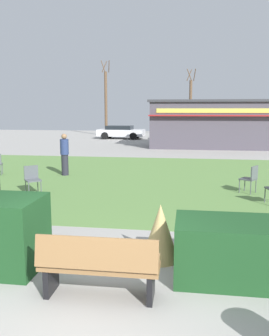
{
  "coord_description": "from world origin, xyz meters",
  "views": [
    {
      "loc": [
        1.3,
        -4.41,
        2.64
      ],
      "look_at": [
        0.05,
        4.12,
        1.23
      ],
      "focal_mm": 38.28,
      "sensor_mm": 36.0,
      "label": 1
    }
  ],
  "objects_px": {
    "park_bench": "(99,266)",
    "person_strolling": "(65,154)",
    "food_kiosk": "(217,124)",
    "cafe_chair_north": "(32,177)",
    "parked_car_center_slot": "(178,132)",
    "tree_right_bg": "(190,107)",
    "tree_center_bg": "(106,102)",
    "parked_car_west_slot": "(121,132)",
    "cafe_chair_east": "(251,177)"
  },
  "relations": [
    {
      "from": "parked_car_west_slot",
      "to": "tree_center_bg",
      "type": "height_order",
      "value": "tree_center_bg"
    },
    {
      "from": "parked_car_west_slot",
      "to": "tree_center_bg",
      "type": "distance_m",
      "value": 4.91
    },
    {
      "from": "cafe_chair_north",
      "to": "tree_right_bg",
      "type": "relative_size",
      "value": 0.14
    },
    {
      "from": "cafe_chair_east",
      "to": "tree_right_bg",
      "type": "bearing_deg",
      "value": 94.18
    },
    {
      "from": "park_bench",
      "to": "parked_car_center_slot",
      "type": "xyz_separation_m",
      "value": [
        0.41,
        27.66,
        0.16
      ]
    },
    {
      "from": "cafe_chair_east",
      "to": "person_strolling",
      "type": "bearing_deg",
      "value": 162.3
    },
    {
      "from": "park_bench",
      "to": "parked_car_center_slot",
      "type": "relative_size",
      "value": 0.4
    },
    {
      "from": "cafe_chair_north",
      "to": "tree_right_bg",
      "type": "height_order",
      "value": "tree_right_bg"
    },
    {
      "from": "food_kiosk",
      "to": "person_strolling",
      "type": "relative_size",
      "value": 5.58
    },
    {
      "from": "food_kiosk",
      "to": "person_strolling",
      "type": "height_order",
      "value": "food_kiosk"
    },
    {
      "from": "person_strolling",
      "to": "parked_car_center_slot",
      "type": "height_order",
      "value": "person_strolling"
    },
    {
      "from": "tree_center_bg",
      "to": "park_bench",
      "type": "bearing_deg",
      "value": -77.38
    },
    {
      "from": "food_kiosk",
      "to": "cafe_chair_north",
      "type": "height_order",
      "value": "food_kiosk"
    },
    {
      "from": "parked_car_center_slot",
      "to": "park_bench",
      "type": "bearing_deg",
      "value": -90.86
    },
    {
      "from": "person_strolling",
      "to": "cafe_chair_east",
      "type": "bearing_deg",
      "value": 32.81
    },
    {
      "from": "park_bench",
      "to": "food_kiosk",
      "type": "relative_size",
      "value": 0.18
    },
    {
      "from": "cafe_chair_north",
      "to": "person_strolling",
      "type": "distance_m",
      "value": 3.3
    },
    {
      "from": "tree_center_bg",
      "to": "parked_car_center_slot",
      "type": "bearing_deg",
      "value": -25.32
    },
    {
      "from": "tree_right_bg",
      "to": "food_kiosk",
      "type": "bearing_deg",
      "value": -79.83
    },
    {
      "from": "tree_right_bg",
      "to": "parked_car_center_slot",
      "type": "bearing_deg",
      "value": -105.39
    },
    {
      "from": "food_kiosk",
      "to": "parked_car_west_slot",
      "type": "height_order",
      "value": "food_kiosk"
    },
    {
      "from": "cafe_chair_north",
      "to": "tree_center_bg",
      "type": "bearing_deg",
      "value": 97.57
    },
    {
      "from": "food_kiosk",
      "to": "person_strolling",
      "type": "distance_m",
      "value": 13.96
    },
    {
      "from": "tree_center_bg",
      "to": "person_strolling",
      "type": "bearing_deg",
      "value": -81.5
    },
    {
      "from": "cafe_chair_east",
      "to": "tree_right_bg",
      "type": "height_order",
      "value": "tree_right_bg"
    },
    {
      "from": "person_strolling",
      "to": "parked_car_center_slot",
      "type": "relative_size",
      "value": 0.39
    },
    {
      "from": "park_bench",
      "to": "parked_car_west_slot",
      "type": "distance_m",
      "value": 28.09
    },
    {
      "from": "cafe_chair_east",
      "to": "person_strolling",
      "type": "relative_size",
      "value": 0.53
    },
    {
      "from": "person_strolling",
      "to": "parked_car_west_slot",
      "type": "relative_size",
      "value": 0.4
    },
    {
      "from": "park_bench",
      "to": "person_strolling",
      "type": "relative_size",
      "value": 1.01
    },
    {
      "from": "cafe_chair_north",
      "to": "parked_car_center_slot",
      "type": "bearing_deg",
      "value": 79.49
    },
    {
      "from": "cafe_chair_north",
      "to": "parked_car_center_slot",
      "type": "xyz_separation_m",
      "value": [
        4.04,
        21.76,
        0.12
      ]
    },
    {
      "from": "tree_right_bg",
      "to": "parked_car_west_slot",
      "type": "bearing_deg",
      "value": -149.37
    },
    {
      "from": "parked_car_west_slot",
      "to": "cafe_chair_north",
      "type": "bearing_deg",
      "value": -86.85
    },
    {
      "from": "cafe_chair_east",
      "to": "parked_car_west_slot",
      "type": "distance_m",
      "value": 22.19
    },
    {
      "from": "cafe_chair_north",
      "to": "tree_center_bg",
      "type": "xyz_separation_m",
      "value": [
        -3.36,
        25.26,
        2.82
      ]
    },
    {
      "from": "person_strolling",
      "to": "park_bench",
      "type": "bearing_deg",
      "value": -17.57
    },
    {
      "from": "food_kiosk",
      "to": "tree_right_bg",
      "type": "distance_m",
      "value": 10.33
    },
    {
      "from": "parked_car_center_slot",
      "to": "person_strolling",
      "type": "bearing_deg",
      "value": -102.54
    },
    {
      "from": "park_bench",
      "to": "tree_right_bg",
      "type": "bearing_deg",
      "value": 87.38
    },
    {
      "from": "park_bench",
      "to": "tree_center_bg",
      "type": "relative_size",
      "value": 0.23
    },
    {
      "from": "cafe_chair_north",
      "to": "tree_center_bg",
      "type": "relative_size",
      "value": 0.12
    },
    {
      "from": "food_kiosk",
      "to": "person_strolling",
      "type": "xyz_separation_m",
      "value": [
        -6.94,
        -12.09,
        -0.8
      ]
    },
    {
      "from": "cafe_chair_east",
      "to": "tree_right_bg",
      "type": "relative_size",
      "value": 0.14
    },
    {
      "from": "tree_right_bg",
      "to": "tree_center_bg",
      "type": "height_order",
      "value": "tree_center_bg"
    },
    {
      "from": "cafe_chair_east",
      "to": "cafe_chair_north",
      "type": "xyz_separation_m",
      "value": [
        -6.84,
        -1.08,
        0.0
      ]
    },
    {
      "from": "cafe_chair_east",
      "to": "parked_car_center_slot",
      "type": "height_order",
      "value": "parked_car_center_slot"
    },
    {
      "from": "cafe_chair_east",
      "to": "tree_right_bg",
      "type": "distance_m",
      "value": 24.57
    },
    {
      "from": "food_kiosk",
      "to": "park_bench",
      "type": "bearing_deg",
      "value": -98.68
    },
    {
      "from": "parked_car_west_slot",
      "to": "parked_car_center_slot",
      "type": "relative_size",
      "value": 1.0
    }
  ]
}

